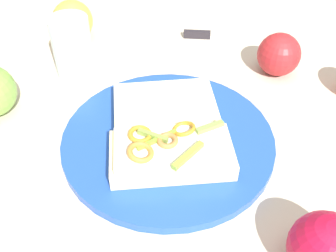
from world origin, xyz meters
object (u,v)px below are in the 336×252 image
(bread_slice_side, at_px, (165,108))
(apple_4, at_px, (73,21))
(apple_0, at_px, (277,54))
(plate, at_px, (168,140))
(sandwich, at_px, (171,152))
(drinking_glass, at_px, (72,47))
(apple_1, at_px, (326,249))
(knife, at_px, (204,35))

(bread_slice_side, xyz_separation_m, apple_4, (-0.30, 0.03, 0.01))
(apple_0, height_order, apple_4, apple_4)
(plate, relative_size, apple_0, 4.10)
(sandwich, height_order, drinking_glass, drinking_glass)
(plate, distance_m, apple_0, 0.26)
(apple_1, bearing_deg, apple_4, 172.71)
(bread_slice_side, height_order, knife, bread_slice_side)
(plate, bearing_deg, sandwich, -38.53)
(apple_0, bearing_deg, drinking_glass, -131.99)
(plate, distance_m, bread_slice_side, 0.05)
(apple_0, xyz_separation_m, knife, (-0.16, -0.01, -0.03))
(apple_1, distance_m, knife, 0.50)
(sandwich, relative_size, apple_4, 2.30)
(apple_0, relative_size, apple_1, 0.93)
(plate, bearing_deg, drinking_glass, -179.88)
(apple_0, xyz_separation_m, apple_4, (-0.34, -0.20, 0.00))
(bread_slice_side, height_order, apple_1, apple_1)
(plate, xyz_separation_m, bread_slice_side, (-0.04, 0.03, 0.02))
(plate, bearing_deg, knife, 123.48)
(bread_slice_side, xyz_separation_m, drinking_glass, (-0.20, -0.03, 0.03))
(bread_slice_side, distance_m, apple_1, 0.29)
(bread_slice_side, relative_size, knife, 1.56)
(apple_4, bearing_deg, drinking_glass, -32.05)
(bread_slice_side, height_order, drinking_glass, drinking_glass)
(apple_1, bearing_deg, plate, 177.29)
(plate, xyz_separation_m, apple_1, (0.25, -0.01, 0.03))
(apple_4, height_order, drinking_glass, drinking_glass)
(drinking_glass, distance_m, knife, 0.27)
(apple_4, relative_size, drinking_glass, 0.74)
(apple_0, bearing_deg, sandwich, -81.92)
(sandwich, xyz_separation_m, knife, (-0.20, 0.28, -0.02))
(plate, height_order, apple_0, apple_0)
(apple_0, relative_size, apple_4, 0.95)
(apple_0, distance_m, knife, 0.17)
(sandwich, bearing_deg, apple_0, -134.57)
(plate, bearing_deg, apple_4, 169.37)
(apple_0, distance_m, drinking_glass, 0.35)
(sandwich, distance_m, apple_0, 0.29)
(sandwich, bearing_deg, drinking_glass, -58.79)
(bread_slice_side, relative_size, apple_4, 1.92)
(knife, bearing_deg, apple_1, -74.50)
(plate, relative_size, apple_1, 3.81)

